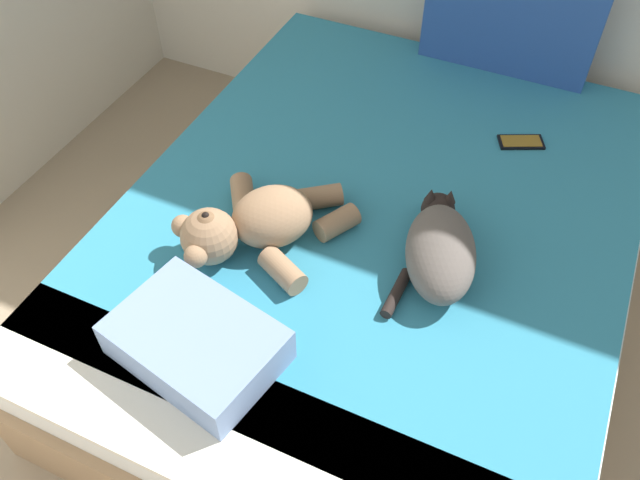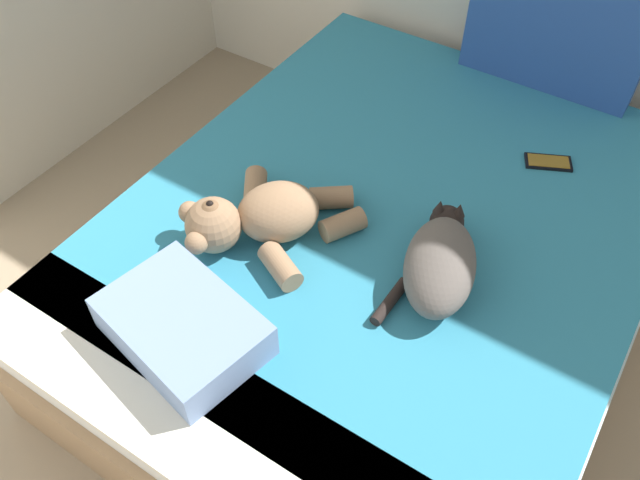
% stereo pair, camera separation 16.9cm
% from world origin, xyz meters
% --- Properties ---
extents(bed, '(1.54, 1.95, 0.49)m').
position_xyz_m(bed, '(1.58, 3.10, 0.24)').
color(bed, '#9E7A56').
rests_on(bed, ground_plane).
extents(cat, '(0.29, 0.44, 0.15)m').
position_xyz_m(cat, '(1.81, 2.96, 0.57)').
color(cat, '#59514C').
rests_on(cat, bed).
extents(teddy_bear, '(0.46, 0.49, 0.17)m').
position_xyz_m(teddy_bear, '(1.30, 2.83, 0.57)').
color(teddy_bear, '#937051').
rests_on(teddy_bear, bed).
extents(cell_phone, '(0.16, 0.13, 0.01)m').
position_xyz_m(cell_phone, '(1.90, 3.59, 0.50)').
color(cell_phone, black).
rests_on(cell_phone, bed).
extents(throw_pillow, '(0.45, 0.36, 0.11)m').
position_xyz_m(throw_pillow, '(1.36, 2.43, 0.55)').
color(throw_pillow, '#728CB7').
rests_on(throw_pillow, bed).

